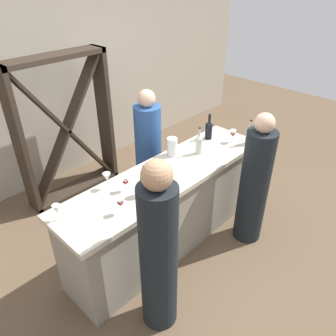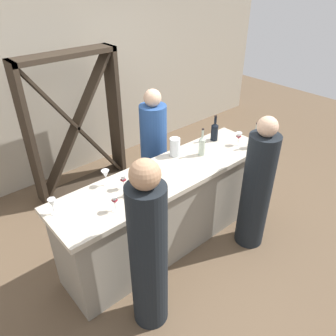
{
  "view_description": "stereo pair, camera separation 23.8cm",
  "coord_description": "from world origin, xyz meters",
  "px_view_note": "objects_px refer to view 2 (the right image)",
  "views": [
    {
      "loc": [
        -1.99,
        -1.92,
        2.73
      ],
      "look_at": [
        0.0,
        0.0,
        1.0
      ],
      "focal_mm": 35.15,
      "sensor_mm": 36.0,
      "label": 1
    },
    {
      "loc": [
        -1.82,
        -2.08,
        2.73
      ],
      "look_at": [
        0.0,
        0.0,
        1.0
      ],
      "focal_mm": 35.15,
      "sensor_mm": 36.0,
      "label": 2
    }
  ],
  "objects_px": {
    "wine_bottle_center_near_black": "(215,131)",
    "water_pitcher": "(175,147)",
    "wine_glass_near_right": "(123,179)",
    "wine_glass_far_left": "(52,204)",
    "wine_glass_near_center": "(239,136)",
    "person_left_guest": "(148,254)",
    "wine_rack": "(75,126)",
    "wine_glass_far_center": "(106,175)",
    "wine_bottle_second_right_clear_pale": "(255,138)",
    "wine_bottle_leftmost_dark_green": "(141,183)",
    "person_right_guest": "(154,154)",
    "person_center_guest": "(257,189)",
    "wine_bottle_second_left_clear_pale": "(202,145)",
    "wine_glass_near_left": "(115,201)"
  },
  "relations": [
    {
      "from": "wine_bottle_center_near_black",
      "to": "water_pitcher",
      "type": "relative_size",
      "value": 1.53
    },
    {
      "from": "wine_glass_near_right",
      "to": "wine_glass_far_left",
      "type": "bearing_deg",
      "value": 172.78
    },
    {
      "from": "wine_glass_near_center",
      "to": "person_left_guest",
      "type": "distance_m",
      "value": 1.81
    },
    {
      "from": "wine_rack",
      "to": "wine_glass_far_center",
      "type": "xyz_separation_m",
      "value": [
        -0.42,
        -1.43,
        0.14
      ]
    },
    {
      "from": "wine_bottle_second_right_clear_pale",
      "to": "wine_glass_far_left",
      "type": "xyz_separation_m",
      "value": [
        -2.22,
        0.39,
        -0.01
      ]
    },
    {
      "from": "wine_rack",
      "to": "wine_glass_near_center",
      "type": "height_order",
      "value": "wine_rack"
    },
    {
      "from": "wine_bottle_second_right_clear_pale",
      "to": "wine_bottle_leftmost_dark_green",
      "type": "bearing_deg",
      "value": 174.86
    },
    {
      "from": "wine_glass_far_center",
      "to": "water_pitcher",
      "type": "xyz_separation_m",
      "value": [
        0.86,
        -0.01,
        -0.01
      ]
    },
    {
      "from": "wine_glass_near_right",
      "to": "person_right_guest",
      "type": "xyz_separation_m",
      "value": [
        0.87,
        0.63,
        -0.33
      ]
    },
    {
      "from": "wine_glass_far_left",
      "to": "person_center_guest",
      "type": "bearing_deg",
      "value": -21.24
    },
    {
      "from": "wine_bottle_center_near_black",
      "to": "wine_glass_near_right",
      "type": "distance_m",
      "value": 1.37
    },
    {
      "from": "wine_glass_far_center",
      "to": "person_left_guest",
      "type": "distance_m",
      "value": 0.87
    },
    {
      "from": "wine_glass_near_right",
      "to": "wine_glass_far_left",
      "type": "relative_size",
      "value": 1.01
    },
    {
      "from": "wine_bottle_second_right_clear_pale",
      "to": "wine_glass_far_center",
      "type": "xyz_separation_m",
      "value": [
        -1.66,
        0.46,
        0.0
      ]
    },
    {
      "from": "wine_glass_near_center",
      "to": "wine_bottle_second_left_clear_pale",
      "type": "bearing_deg",
      "value": 167.12
    },
    {
      "from": "wine_bottle_leftmost_dark_green",
      "to": "person_left_guest",
      "type": "relative_size",
      "value": 0.18
    },
    {
      "from": "wine_rack",
      "to": "wine_bottle_second_left_clear_pale",
      "type": "distance_m",
      "value": 1.76
    },
    {
      "from": "wine_bottle_center_near_black",
      "to": "person_center_guest",
      "type": "distance_m",
      "value": 0.85
    },
    {
      "from": "wine_glass_near_left",
      "to": "water_pitcher",
      "type": "height_order",
      "value": "water_pitcher"
    },
    {
      "from": "wine_glass_far_left",
      "to": "person_right_guest",
      "type": "xyz_separation_m",
      "value": [
        1.51,
        0.55,
        -0.34
      ]
    },
    {
      "from": "wine_bottle_second_right_clear_pale",
      "to": "water_pitcher",
      "type": "bearing_deg",
      "value": 150.36
    },
    {
      "from": "wine_glass_near_left",
      "to": "water_pitcher",
      "type": "distance_m",
      "value": 1.07
    },
    {
      "from": "wine_rack",
      "to": "wine_bottle_leftmost_dark_green",
      "type": "distance_m",
      "value": 1.78
    },
    {
      "from": "wine_glass_near_right",
      "to": "wine_glass_far_left",
      "type": "xyz_separation_m",
      "value": [
        -0.64,
        0.08,
        0.0
      ]
    },
    {
      "from": "water_pitcher",
      "to": "person_left_guest",
      "type": "relative_size",
      "value": 0.12
    },
    {
      "from": "person_right_guest",
      "to": "person_center_guest",
      "type": "bearing_deg",
      "value": -6.56
    },
    {
      "from": "wine_bottle_second_right_clear_pale",
      "to": "person_right_guest",
      "type": "height_order",
      "value": "person_right_guest"
    },
    {
      "from": "wine_bottle_center_near_black",
      "to": "person_right_guest",
      "type": "height_order",
      "value": "person_right_guest"
    },
    {
      "from": "wine_glass_far_left",
      "to": "water_pitcher",
      "type": "bearing_deg",
      "value": 2.73
    },
    {
      "from": "wine_rack",
      "to": "wine_glass_near_center",
      "type": "relative_size",
      "value": 12.32
    },
    {
      "from": "wine_bottle_center_near_black",
      "to": "wine_glass_far_center",
      "type": "relative_size",
      "value": 1.93
    },
    {
      "from": "wine_glass_far_left",
      "to": "wine_bottle_leftmost_dark_green",
      "type": "bearing_deg",
      "value": -19.35
    },
    {
      "from": "wine_rack",
      "to": "water_pitcher",
      "type": "height_order",
      "value": "wine_rack"
    },
    {
      "from": "wine_glass_near_left",
      "to": "person_center_guest",
      "type": "xyz_separation_m",
      "value": [
        1.46,
        -0.42,
        -0.34
      ]
    },
    {
      "from": "wine_glass_far_left",
      "to": "person_center_guest",
      "type": "relative_size",
      "value": 0.1
    },
    {
      "from": "wine_bottle_second_right_clear_pale",
      "to": "wine_bottle_second_left_clear_pale",
      "type": "bearing_deg",
      "value": 154.74
    },
    {
      "from": "wine_bottle_leftmost_dark_green",
      "to": "person_right_guest",
      "type": "height_order",
      "value": "person_right_guest"
    },
    {
      "from": "wine_bottle_second_left_clear_pale",
      "to": "wine_rack",
      "type": "bearing_deg",
      "value": 112.22
    },
    {
      "from": "wine_bottle_second_right_clear_pale",
      "to": "person_right_guest",
      "type": "xyz_separation_m",
      "value": [
        -0.71,
        0.94,
        -0.34
      ]
    },
    {
      "from": "wine_bottle_leftmost_dark_green",
      "to": "wine_glass_far_center",
      "type": "xyz_separation_m",
      "value": [
        -0.17,
        0.33,
        0.0
      ]
    },
    {
      "from": "person_right_guest",
      "to": "wine_rack",
      "type": "bearing_deg",
      "value": -172.95
    },
    {
      "from": "person_left_guest",
      "to": "person_right_guest",
      "type": "bearing_deg",
      "value": -46.11
    },
    {
      "from": "water_pitcher",
      "to": "person_right_guest",
      "type": "distance_m",
      "value": 0.6
    },
    {
      "from": "wine_bottle_leftmost_dark_green",
      "to": "wine_glass_far_center",
      "type": "height_order",
      "value": "wine_bottle_leftmost_dark_green"
    },
    {
      "from": "wine_glass_near_center",
      "to": "wine_glass_far_left",
      "type": "xyz_separation_m",
      "value": [
        -2.13,
        0.23,
        0.0
      ]
    },
    {
      "from": "water_pitcher",
      "to": "wine_glass_far_left",
      "type": "bearing_deg",
      "value": -177.27
    },
    {
      "from": "wine_bottle_second_left_clear_pale",
      "to": "wine_glass_far_center",
      "type": "distance_m",
      "value": 1.1
    },
    {
      "from": "wine_bottle_leftmost_dark_green",
      "to": "person_left_guest",
      "type": "bearing_deg",
      "value": -122.72
    },
    {
      "from": "wine_rack",
      "to": "water_pitcher",
      "type": "xyz_separation_m",
      "value": [
        0.44,
        -1.44,
        0.12
      ]
    },
    {
      "from": "wine_bottle_center_near_black",
      "to": "water_pitcher",
      "type": "height_order",
      "value": "wine_bottle_center_near_black"
    }
  ]
}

